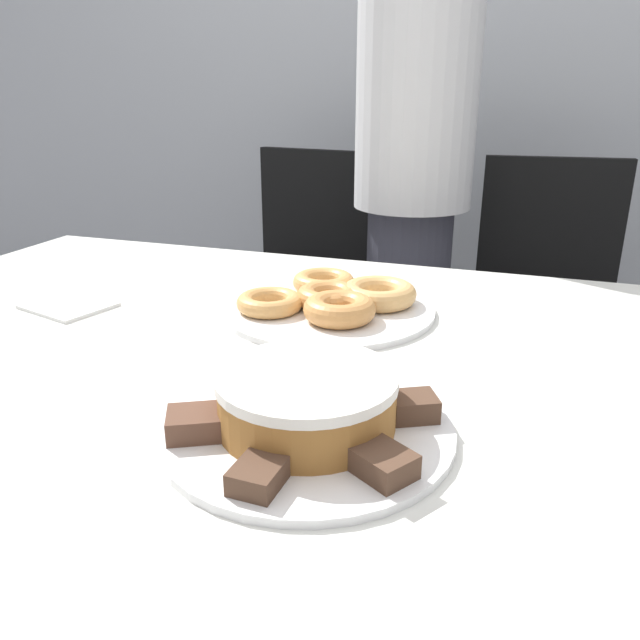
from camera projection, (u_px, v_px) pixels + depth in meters
The scene contains 20 objects.
wall_back at pixel (481, 22), 2.13m from camera, with size 8.00×0.05×2.60m.
table at pixel (336, 406), 0.89m from camera, with size 1.82×1.09×0.73m.
person_standing at pixel (413, 182), 1.65m from camera, with size 0.31×0.31×1.61m.
office_chair_left at pixel (295, 306), 1.99m from camera, with size 0.50×0.50×0.91m.
office_chair_right at pixel (543, 334), 1.76m from camera, with size 0.47×0.47×0.91m.
plate_cake at pixel (307, 429), 0.69m from camera, with size 0.33×0.33×0.01m.
plate_donuts at pixel (328, 309), 1.07m from camera, with size 0.36×0.36×0.01m.
frosted_cake at pixel (307, 400), 0.68m from camera, with size 0.20×0.20×0.06m.
lamington_0 at pixel (384, 464), 0.60m from camera, with size 0.07×0.07×0.03m.
lamington_1 at pixel (413, 407), 0.70m from camera, with size 0.07×0.06×0.03m.
lamington_2 at pixel (343, 372), 0.79m from camera, with size 0.04×0.05×0.02m.
lamington_3 at pixel (248, 379), 0.78m from camera, with size 0.06×0.06×0.02m.
lamington_4 at pixel (195, 423), 0.67m from camera, with size 0.08×0.07×0.03m.
lamington_5 at pixel (258, 476), 0.58m from camera, with size 0.05×0.05×0.02m.
donut_0 at pixel (328, 297), 1.06m from camera, with size 0.11×0.11×0.04m.
donut_1 at pixel (377, 293), 1.08m from camera, with size 0.13×0.13×0.04m.
donut_2 at pixel (324, 282), 1.15m from camera, with size 0.11×0.11×0.03m.
donut_3 at pixel (270, 302), 1.04m from camera, with size 0.11×0.11×0.03m.
donut_4 at pixel (339, 309), 1.00m from camera, with size 0.12×0.12×0.04m.
napkin at pixel (68, 306), 1.09m from camera, with size 0.17×0.15×0.01m.
Camera 1 is at (0.23, -0.76, 1.09)m, focal length 35.00 mm.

